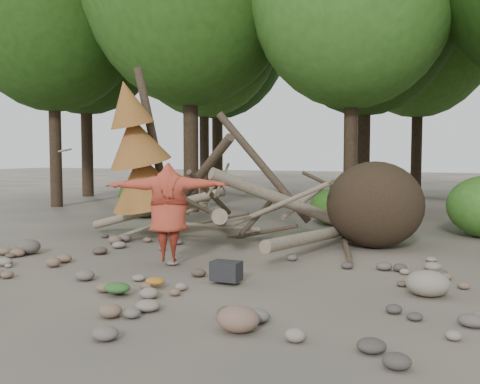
% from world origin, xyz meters
% --- Properties ---
extents(ground, '(120.00, 120.00, 0.00)m').
position_xyz_m(ground, '(0.00, 0.00, 0.00)').
color(ground, '#514C44').
rests_on(ground, ground).
extents(deadfall_pile, '(8.55, 5.24, 3.30)m').
position_xyz_m(deadfall_pile, '(2.02, 4.24, 0.95)').
color(deadfall_pile, '#332619').
rests_on(deadfall_pile, ground).
extents(dead_conifer, '(2.06, 2.16, 4.35)m').
position_xyz_m(dead_conifer, '(-3.12, 3.37, 2.11)').
color(dead_conifer, '#4C3F30').
rests_on(dead_conifer, ground).
extents(bush_left, '(1.80, 1.80, 1.44)m').
position_xyz_m(bush_left, '(-5.50, 7.20, 0.72)').
color(bush_left, '#275215').
rests_on(bush_left, ground).
extents(bush_mid, '(1.40, 1.40, 1.12)m').
position_xyz_m(bush_mid, '(0.80, 7.80, 0.56)').
color(bush_mid, '#33681E').
rests_on(bush_mid, ground).
extents(frisbee_thrower, '(3.34, 1.60, 2.18)m').
position_xyz_m(frisbee_thrower, '(-0.70, 0.73, 1.03)').
color(frisbee_thrower, '#AD3A27').
rests_on(frisbee_thrower, ground).
extents(backpack, '(0.48, 0.32, 0.32)m').
position_xyz_m(backpack, '(0.94, -0.17, 0.16)').
color(backpack, black).
rests_on(backpack, ground).
extents(cloth_green, '(0.42, 0.35, 0.16)m').
position_xyz_m(cloth_green, '(-0.24, -1.52, 0.08)').
color(cloth_green, '#2D5D25').
rests_on(cloth_green, ground).
extents(cloth_orange, '(0.32, 0.27, 0.12)m').
position_xyz_m(cloth_orange, '(0.01, -0.87, 0.06)').
color(cloth_orange, '#A86B1C').
rests_on(cloth_orange, ground).
extents(boulder_front_right, '(0.53, 0.47, 0.32)m').
position_xyz_m(boulder_front_right, '(2.08, -2.28, 0.16)').
color(boulder_front_right, '#826251').
rests_on(boulder_front_right, ground).
extents(boulder_mid_right, '(0.65, 0.59, 0.39)m').
position_xyz_m(boulder_mid_right, '(4.05, 0.34, 0.20)').
color(boulder_mid_right, gray).
rests_on(boulder_mid_right, ground).
extents(boulder_mid_left, '(0.54, 0.48, 0.32)m').
position_xyz_m(boulder_mid_left, '(-4.08, 0.55, 0.16)').
color(boulder_mid_left, '#5D564E').
rests_on(boulder_mid_left, ground).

